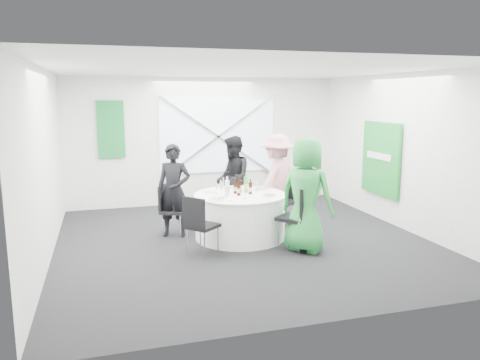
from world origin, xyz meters
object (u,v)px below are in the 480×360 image
object	(u,v)px
chair_front_left	(199,221)
person_woman_pink	(277,180)
banquet_table	(240,216)
clear_water_bottle	(227,188)
chair_front_right	(300,213)
chair_back_right	(287,196)
person_man_back	(233,178)
person_woman_green	(306,195)
chair_back_left	(169,206)
green_water_bottle	(246,185)
chair_back	(235,192)
person_man_back_left	(174,191)

from	to	relation	value
chair_front_left	person_woman_pink	world-z (taller)	person_woman_pink
banquet_table	clear_water_bottle	bearing A→B (deg)	-174.78
banquet_table	person_woman_pink	bearing A→B (deg)	34.19
chair_front_right	banquet_table	bearing A→B (deg)	-90.00
chair_back_right	person_man_back	world-z (taller)	person_man_back
banquet_table	person_woman_green	size ratio (longest dim) A/B	0.88
chair_back_right	person_woman_pink	distance (m)	0.36
chair_back_left	green_water_bottle	size ratio (longest dim) A/B	2.70
chair_back	green_water_bottle	world-z (taller)	green_water_bottle
chair_front_right	chair_front_left	distance (m)	1.59
person_man_back_left	person_man_back	bearing A→B (deg)	52.53
chair_back	chair_back_right	size ratio (longest dim) A/B	0.98
chair_back_left	person_woman_green	distance (m)	2.43
person_man_back	clear_water_bottle	distance (m)	1.26
chair_back_left	person_woman_pink	bearing A→B (deg)	-63.34
chair_back	chair_back_left	distance (m)	1.55
person_woman_green	chair_back_left	bearing A→B (deg)	13.33
chair_back_left	chair_front_left	bearing A→B (deg)	-143.61
chair_back_right	chair_front_left	world-z (taller)	chair_back_right
banquet_table	chair_back_right	xyz separation A→B (m)	(1.08, 0.53, 0.17)
banquet_table	chair_front_right	bearing A→B (deg)	-49.97
person_man_back_left	person_man_back	world-z (taller)	person_man_back
chair_back	chair_front_right	size ratio (longest dim) A/B	0.91
person_man_back_left	person_woman_pink	distance (m)	1.95
banquet_table	clear_water_bottle	world-z (taller)	clear_water_bottle
banquet_table	person_man_back_left	world-z (taller)	person_man_back_left
chair_back_right	person_woman_green	distance (m)	1.54
banquet_table	chair_back	bearing A→B (deg)	78.56
chair_back_right	person_man_back_left	size ratio (longest dim) A/B	0.59
person_woman_pink	chair_back_right	bearing A→B (deg)	125.76
chair_front_left	person_man_back_left	size ratio (longest dim) A/B	0.58
banquet_table	green_water_bottle	distance (m)	0.54
banquet_table	chair_front_left	size ratio (longest dim) A/B	1.68
person_man_back_left	green_water_bottle	size ratio (longest dim) A/B	4.91
chair_back_right	chair_front_left	xyz separation A→B (m)	(-1.94, -1.27, -0.01)
chair_back	banquet_table	bearing A→B (deg)	-90.00
person_woman_green	chair_front_left	bearing A→B (deg)	43.23
chair_back	green_water_bottle	xyz separation A→B (m)	(-0.10, -1.09, 0.35)
banquet_table	chair_front_right	size ratio (longest dim) A/B	1.55
chair_back_right	person_woman_green	xyz separation A→B (m)	(-0.29, -1.48, 0.34)
banquet_table	chair_back_right	world-z (taller)	chair_back_right
clear_water_bottle	chair_back	bearing A→B (deg)	68.93
chair_front_right	chair_front_left	xyz separation A→B (m)	(-1.58, 0.12, -0.05)
chair_front_left	person_woman_green	world-z (taller)	person_woman_green
person_man_back	person_woman_pink	xyz separation A→B (m)	(0.69, -0.56, 0.03)
banquet_table	chair_front_left	bearing A→B (deg)	-139.41
banquet_table	person_man_back_left	bearing A→B (deg)	158.07
person_woman_green	green_water_bottle	bearing A→B (deg)	-8.56
chair_front_left	chair_back_right	bearing A→B (deg)	-97.30
chair_front_left	green_water_bottle	bearing A→B (deg)	-90.14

